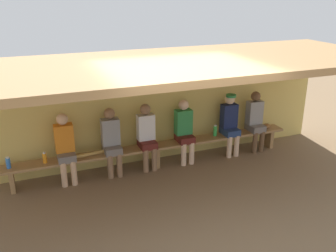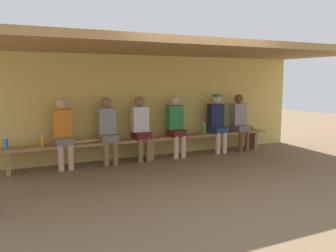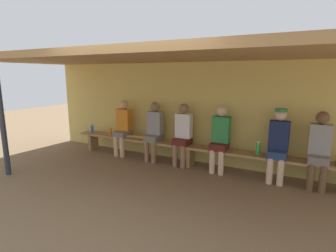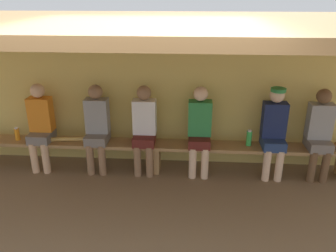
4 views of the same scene
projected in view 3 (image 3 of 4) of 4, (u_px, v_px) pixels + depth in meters
ground_plane at (153, 195)px, 4.27m from camera, size 24.00×24.00×0.00m
back_wall at (199, 113)px, 5.80m from camera, size 8.00×0.20×2.20m
dugout_roof at (173, 55)px, 4.44m from camera, size 8.00×2.80×0.12m
support_post at (2, 119)px, 4.95m from camera, size 0.10×0.10×2.20m
bench at (191, 149)px, 5.54m from camera, size 6.00×0.36×0.46m
player_rightmost at (319, 147)px, 4.41m from camera, size 0.34×0.42×1.34m
player_with_sunglasses at (123, 125)px, 6.28m from camera, size 0.34×0.42×1.34m
player_in_white at (183, 132)px, 5.57m from camera, size 0.34×0.42×1.34m
player_middle at (220, 136)px, 5.19m from camera, size 0.34×0.42×1.34m
player_in_blue at (278, 142)px, 4.70m from camera, size 0.34×0.42×1.34m
player_shirtless_tan at (154, 129)px, 5.89m from camera, size 0.34×0.42×1.34m
water_bottle_green at (92, 128)px, 6.76m from camera, size 0.08×0.08×0.22m
water_bottle_clear at (110, 131)px, 6.47m from camera, size 0.07×0.07×0.21m
water_bottle_orange at (258, 148)px, 4.91m from camera, size 0.08×0.08×0.25m
baseball_bat at (142, 137)px, 6.08m from camera, size 0.88×0.17×0.07m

